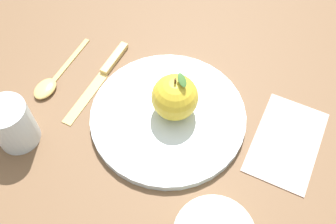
{
  "coord_description": "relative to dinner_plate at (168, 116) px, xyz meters",
  "views": [
    {
      "loc": [
        0.02,
        -0.36,
        0.56
      ],
      "look_at": [
        0.01,
        -0.02,
        0.02
      ],
      "focal_mm": 41.36,
      "sensor_mm": 36.0,
      "label": 1
    }
  ],
  "objects": [
    {
      "name": "ground_plane",
      "position": [
        -0.01,
        0.02,
        -0.01
      ],
      "size": [
        2.4,
        2.4,
        0.0
      ],
      "primitive_type": "plane",
      "color": "brown"
    },
    {
      "name": "dinner_plate",
      "position": [
        0.0,
        0.0,
        0.0
      ],
      "size": [
        0.26,
        0.26,
        0.01
      ],
      "color": "silver",
      "rests_on": "ground_plane"
    },
    {
      "name": "apple",
      "position": [
        0.01,
        0.01,
        0.04
      ],
      "size": [
        0.08,
        0.08,
        0.09
      ],
      "color": "gold",
      "rests_on": "dinner_plate"
    },
    {
      "name": "cup",
      "position": [
        -0.24,
        -0.05,
        0.04
      ],
      "size": [
        0.07,
        0.07,
        0.08
      ],
      "color": "silver",
      "rests_on": "ground_plane"
    },
    {
      "name": "knife",
      "position": [
        -0.12,
        0.09,
        -0.0
      ],
      "size": [
        0.1,
        0.19,
        0.01
      ],
      "color": "#D8B766",
      "rests_on": "ground_plane"
    },
    {
      "name": "spoon",
      "position": [
        -0.21,
        0.06,
        -0.0
      ],
      "size": [
        0.08,
        0.15,
        0.01
      ],
      "color": "#D8B766",
      "rests_on": "ground_plane"
    },
    {
      "name": "linen_napkin",
      "position": [
        0.2,
        -0.04,
        -0.01
      ],
      "size": [
        0.16,
        0.19,
        0.0
      ],
      "primitive_type": "cube",
      "rotation": [
        0.0,
        0.0,
        2.73
      ],
      "color": "beige",
      "rests_on": "ground_plane"
    }
  ]
}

